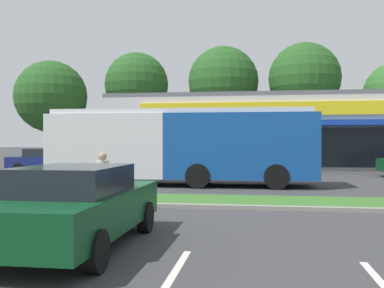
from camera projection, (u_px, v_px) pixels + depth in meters
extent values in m
cube|color=#386B28|center=(234.00, 201.00, 13.54)|extent=(56.00, 2.20, 0.12)
cube|color=gray|center=(232.00, 207.00, 12.33)|extent=(56.00, 0.24, 0.12)
cube|color=beige|center=(295.00, 134.00, 34.83)|extent=(27.49, 11.96, 4.94)
cube|color=black|center=(303.00, 147.00, 28.88)|extent=(23.09, 0.08, 2.57)
cube|color=#14389E|center=(304.00, 123.00, 28.22)|extent=(25.84, 1.40, 0.35)
cube|color=yellow|center=(303.00, 108.00, 28.82)|extent=(21.99, 0.16, 0.89)
cube|color=slate|center=(295.00, 101.00, 34.81)|extent=(27.49, 11.96, 0.30)
cylinder|color=#473323|center=(51.00, 141.00, 44.75)|extent=(0.44, 0.44, 3.67)
sphere|color=#23511E|center=(51.00, 97.00, 44.71)|extent=(7.26, 7.26, 7.26)
cylinder|color=#473323|center=(137.00, 134.00, 46.10)|extent=(0.44, 0.44, 5.32)
sphere|color=#23511E|center=(137.00, 84.00, 46.06)|extent=(6.63, 6.63, 6.63)
cylinder|color=#473323|center=(223.00, 134.00, 45.56)|extent=(0.44, 0.44, 5.31)
sphere|color=#23511E|center=(223.00, 82.00, 45.52)|extent=(7.25, 7.25, 7.25)
cylinder|color=#473323|center=(304.00, 133.00, 44.16)|extent=(0.44, 0.44, 5.47)
sphere|color=#23511E|center=(305.00, 78.00, 44.11)|extent=(7.16, 7.16, 7.16)
cube|color=#144793|center=(241.00, 146.00, 18.60)|extent=(6.25, 2.63, 2.70)
cube|color=silver|center=(112.00, 146.00, 19.35)|extent=(5.12, 2.61, 2.70)
cube|color=silver|center=(181.00, 112.00, 18.93)|extent=(10.89, 2.43, 0.20)
cube|color=black|center=(186.00, 135.00, 20.23)|extent=(10.41, 0.19, 1.19)
cube|color=black|center=(56.00, 138.00, 19.69)|extent=(0.09, 2.17, 1.51)
cylinder|color=black|center=(83.00, 175.00, 18.31)|extent=(1.00, 0.31, 1.00)
cylinder|color=black|center=(102.00, 171.00, 20.64)|extent=(1.00, 0.31, 1.00)
cylinder|color=black|center=(198.00, 176.00, 17.67)|extent=(1.00, 0.31, 1.00)
cylinder|color=black|center=(204.00, 172.00, 20.00)|extent=(1.00, 0.31, 1.00)
cylinder|color=black|center=(276.00, 177.00, 17.26)|extent=(1.00, 0.31, 1.00)
cylinder|color=black|center=(273.00, 173.00, 19.59)|extent=(1.00, 0.31, 1.00)
cube|color=navy|center=(50.00, 162.00, 25.76)|extent=(4.60, 1.86, 0.66)
cube|color=black|center=(46.00, 153.00, 25.79)|extent=(2.07, 1.64, 0.48)
cylinder|color=black|center=(79.00, 167.00, 26.43)|extent=(0.64, 0.22, 0.64)
cylinder|color=black|center=(66.00, 169.00, 24.68)|extent=(0.64, 0.22, 0.64)
cylinder|color=black|center=(34.00, 167.00, 26.84)|extent=(0.64, 0.22, 0.64)
cylinder|color=black|center=(19.00, 169.00, 25.09)|extent=(0.64, 0.22, 0.64)
cube|color=#0C3F1E|center=(79.00, 211.00, 7.92)|extent=(1.83, 4.65, 0.68)
cube|color=black|center=(73.00, 180.00, 7.69)|extent=(1.61, 2.09, 0.47)
cylinder|color=black|center=(67.00, 215.00, 9.48)|extent=(0.22, 0.64, 0.64)
cylinder|color=black|center=(145.00, 217.00, 9.22)|extent=(0.22, 0.64, 0.64)
cylinder|color=black|center=(96.00, 251.00, 6.37)|extent=(0.22, 0.64, 0.64)
cylinder|color=black|center=(103.00, 201.00, 11.23)|extent=(0.28, 0.28, 0.79)
cylinder|color=silver|center=(103.00, 173.00, 11.23)|extent=(0.33, 0.33, 0.62)
sphere|color=tan|center=(103.00, 157.00, 11.23)|extent=(0.22, 0.22, 0.22)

